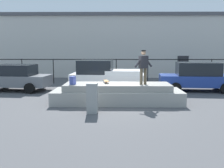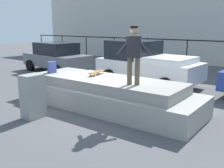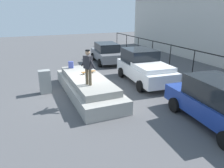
{
  "view_description": "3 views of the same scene",
  "coord_description": "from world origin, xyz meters",
  "px_view_note": "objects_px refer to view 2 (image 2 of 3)",
  "views": [
    {
      "loc": [
        -0.04,
        -12.87,
        2.69
      ],
      "look_at": [
        -0.23,
        0.87,
        0.82
      ],
      "focal_mm": 42.37,
      "sensor_mm": 36.0,
      "label": 1
    },
    {
      "loc": [
        5.12,
        -6.54,
        2.62
      ],
      "look_at": [
        -0.41,
        0.97,
        0.52
      ],
      "focal_mm": 42.1,
      "sensor_mm": 36.0,
      "label": 2
    },
    {
      "loc": [
        10.48,
        -3.06,
        4.28
      ],
      "look_at": [
        0.53,
        1.2,
        0.56
      ],
      "focal_mm": 34.6,
      "sensor_mm": 36.0,
      "label": 3
    }
  ],
  "objects_px": {
    "skateboarder": "(134,52)",
    "car_grey_sedan_near": "(56,57)",
    "backpack": "(52,67)",
    "utility_box": "(33,96)",
    "car_white_pickup_mid": "(145,63)",
    "skateboard": "(97,72)"
  },
  "relations": [
    {
      "from": "car_white_pickup_mid",
      "to": "skateboard",
      "type": "bearing_deg",
      "value": -87.68
    },
    {
      "from": "skateboarder",
      "to": "car_grey_sedan_near",
      "type": "height_order",
      "value": "skateboarder"
    },
    {
      "from": "skateboarder",
      "to": "skateboard",
      "type": "relative_size",
      "value": 1.99
    },
    {
      "from": "skateboarder",
      "to": "backpack",
      "type": "height_order",
      "value": "skateboarder"
    },
    {
      "from": "car_grey_sedan_near",
      "to": "utility_box",
      "type": "relative_size",
      "value": 3.46
    },
    {
      "from": "skateboarder",
      "to": "car_white_pickup_mid",
      "type": "bearing_deg",
      "value": 115.06
    },
    {
      "from": "skateboarder",
      "to": "skateboard",
      "type": "height_order",
      "value": "skateboarder"
    },
    {
      "from": "utility_box",
      "to": "skateboard",
      "type": "bearing_deg",
      "value": 78.28
    },
    {
      "from": "skateboard",
      "to": "car_white_pickup_mid",
      "type": "bearing_deg",
      "value": 92.32
    },
    {
      "from": "utility_box",
      "to": "skateboarder",
      "type": "bearing_deg",
      "value": 37.71
    },
    {
      "from": "skateboard",
      "to": "utility_box",
      "type": "xyz_separation_m",
      "value": [
        -0.49,
        -2.29,
        -0.43
      ]
    },
    {
      "from": "backpack",
      "to": "utility_box",
      "type": "bearing_deg",
      "value": -124.77
    },
    {
      "from": "backpack",
      "to": "car_grey_sedan_near",
      "type": "relative_size",
      "value": 0.09
    },
    {
      "from": "skateboard",
      "to": "backpack",
      "type": "xyz_separation_m",
      "value": [
        -1.58,
        -0.61,
        0.1
      ]
    },
    {
      "from": "skateboard",
      "to": "utility_box",
      "type": "distance_m",
      "value": 2.39
    },
    {
      "from": "car_white_pickup_mid",
      "to": "skateboarder",
      "type": "bearing_deg",
      "value": -64.94
    },
    {
      "from": "skateboard",
      "to": "car_grey_sedan_near",
      "type": "xyz_separation_m",
      "value": [
        -5.84,
        3.42,
        -0.21
      ]
    },
    {
      "from": "backpack",
      "to": "car_grey_sedan_near",
      "type": "height_order",
      "value": "car_grey_sedan_near"
    },
    {
      "from": "skateboard",
      "to": "backpack",
      "type": "relative_size",
      "value": 2.08
    },
    {
      "from": "skateboarder",
      "to": "car_white_pickup_mid",
      "type": "xyz_separation_m",
      "value": [
        -1.95,
        4.16,
        -0.95
      ]
    },
    {
      "from": "skateboarder",
      "to": "car_grey_sedan_near",
      "type": "distance_m",
      "value": 8.67
    },
    {
      "from": "car_grey_sedan_near",
      "to": "skateboard",
      "type": "bearing_deg",
      "value": -30.38
    }
  ]
}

